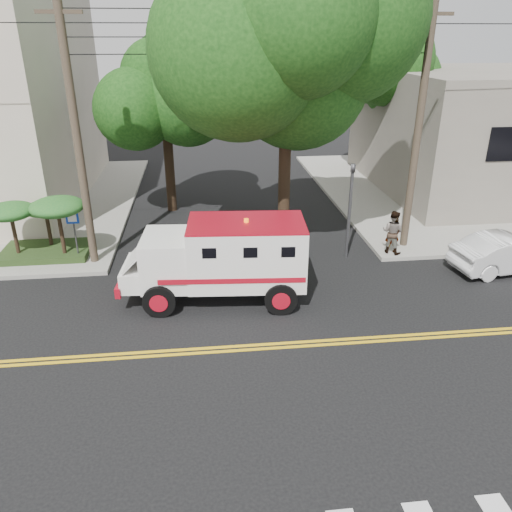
{
  "coord_description": "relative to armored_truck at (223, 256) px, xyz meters",
  "views": [
    {
      "loc": [
        -1.59,
        -11.28,
        7.77
      ],
      "look_at": [
        -0.01,
        2.49,
        1.6
      ],
      "focal_mm": 35.0,
      "sensor_mm": 36.0,
      "label": 1
    }
  ],
  "objects": [
    {
      "name": "ground",
      "position": [
        1.01,
        -2.86,
        -1.48
      ],
      "size": [
        100.0,
        100.0,
        0.0
      ],
      "primitive_type": "plane",
      "color": "black",
      "rests_on": "ground"
    },
    {
      "name": "sidewalk_ne",
      "position": [
        14.51,
        10.64,
        -1.4
      ],
      "size": [
        17.0,
        17.0,
        0.15
      ],
      "primitive_type": "cube",
      "color": "gray",
      "rests_on": "ground"
    },
    {
      "name": "building_right",
      "position": [
        16.01,
        11.14,
        1.67
      ],
      "size": [
        14.0,
        12.0,
        6.0
      ],
      "primitive_type": "cube",
      "color": "slate",
      "rests_on": "sidewalk_ne"
    },
    {
      "name": "utility_pole_left",
      "position": [
        -4.59,
        3.14,
        3.02
      ],
      "size": [
        0.28,
        0.28,
        9.0
      ],
      "primitive_type": "cylinder",
      "color": "#382D23",
      "rests_on": "ground"
    },
    {
      "name": "utility_pole_right",
      "position": [
        7.31,
        3.34,
        3.02
      ],
      "size": [
        0.28,
        0.28,
        9.0
      ],
      "primitive_type": "cylinder",
      "color": "#382D23",
      "rests_on": "ground"
    },
    {
      "name": "tree_main",
      "position": [
        2.95,
        3.35,
        5.72
      ],
      "size": [
        6.08,
        5.7,
        9.85
      ],
      "color": "black",
      "rests_on": "ground"
    },
    {
      "name": "tree_left",
      "position": [
        -1.67,
        8.92,
        4.25
      ],
      "size": [
        4.48,
        4.2,
        7.7
      ],
      "color": "black",
      "rests_on": "ground"
    },
    {
      "name": "tree_right",
      "position": [
        9.85,
        12.91,
        4.61
      ],
      "size": [
        4.8,
        4.5,
        8.2
      ],
      "color": "black",
      "rests_on": "ground"
    },
    {
      "name": "traffic_signal",
      "position": [
        4.81,
        2.74,
        0.75
      ],
      "size": [
        0.15,
        0.18,
        3.6
      ],
      "color": "#3F3F42",
      "rests_on": "ground"
    },
    {
      "name": "accessibility_sign",
      "position": [
        -5.19,
        3.31,
        -0.11
      ],
      "size": [
        0.45,
        0.1,
        2.02
      ],
      "color": "#3F3F42",
      "rests_on": "ground"
    },
    {
      "name": "palm_planter",
      "position": [
        -6.43,
        3.76,
        0.17
      ],
      "size": [
        3.52,
        2.63,
        2.36
      ],
      "color": "#1E3314",
      "rests_on": "sidewalk_nw"
    },
    {
      "name": "armored_truck",
      "position": [
        0.0,
        0.0,
        0.0
      ],
      "size": [
        5.85,
        2.67,
        2.6
      ],
      "rotation": [
        0.0,
        0.0,
        -0.08
      ],
      "color": "white",
      "rests_on": "ground"
    },
    {
      "name": "parked_sedan",
      "position": [
        10.19,
        0.94,
        -0.8
      ],
      "size": [
        4.26,
        1.98,
        1.35
      ],
      "primitive_type": "imported",
      "rotation": [
        0.0,
        0.0,
        1.71
      ],
      "color": "silver",
      "rests_on": "ground"
    },
    {
      "name": "pedestrian_a",
      "position": [
        6.51,
        2.64,
        -0.56
      ],
      "size": [
        0.57,
        0.39,
        1.54
      ],
      "primitive_type": "imported",
      "rotation": [
        0.0,
        0.0,
        3.18
      ],
      "color": "gray",
      "rests_on": "sidewalk_ne"
    },
    {
      "name": "pedestrian_b",
      "position": [
        6.51,
        2.64,
        -0.5
      ],
      "size": [
        1.02,
        1.01,
        1.66
      ],
      "primitive_type": "imported",
      "rotation": [
        0.0,
        0.0,
        2.42
      ],
      "color": "gray",
      "rests_on": "sidewalk_ne"
    }
  ]
}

